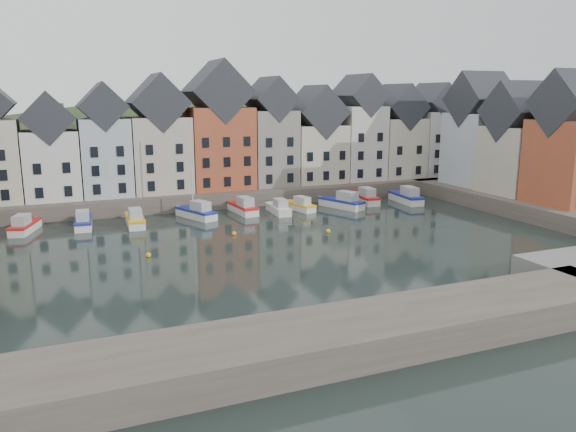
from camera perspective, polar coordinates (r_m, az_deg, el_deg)
ground at (r=55.74m, az=0.88°, el=-3.40°), size 260.00×260.00×0.00m
far_quay at (r=83.27m, az=-7.35°, el=2.44°), size 90.00×16.00×2.00m
right_quay at (r=79.57m, az=25.21°, el=0.91°), size 14.00×54.00×2.00m
near_wall at (r=32.68m, az=0.09°, el=-13.15°), size 50.00×6.00×2.00m
hillside at (r=112.35m, az=-10.60°, el=-5.06°), size 153.60×70.40×64.00m
far_terrace at (r=81.30m, az=-4.92°, el=7.85°), size 72.37×8.16×17.78m
right_terrace at (r=81.32m, az=22.60°, el=7.00°), size 8.30×24.25×16.36m
mooring_buoys at (r=59.17m, az=-4.74°, el=-2.36°), size 20.50×5.50×0.50m
boat_a at (r=69.00m, az=-25.20°, el=-0.94°), size 3.50×6.27×2.30m
boat_b at (r=68.72m, az=-20.08°, el=-0.56°), size 2.31×6.14×2.31m
boat_c at (r=67.89m, az=-15.27°, el=-0.38°), size 2.22×6.27×2.38m
boat_d at (r=70.35m, az=-9.23°, el=0.41°), size 4.26×6.73×12.33m
boat_e at (r=72.66m, az=-4.57°, el=0.85°), size 2.49×6.53×2.46m
boat_f at (r=72.30m, az=-0.95°, el=0.77°), size 2.09×5.85×2.21m
boat_g at (r=74.27m, az=1.13°, el=1.06°), size 3.13×5.81×2.13m
boat_h at (r=76.15m, az=5.57°, el=1.39°), size 4.39×7.05×2.59m
boat_i at (r=80.04m, az=7.78°, el=1.85°), size 2.58×6.76×2.54m
boat_j at (r=81.24m, az=11.96°, el=1.88°), size 2.80×7.08×2.65m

